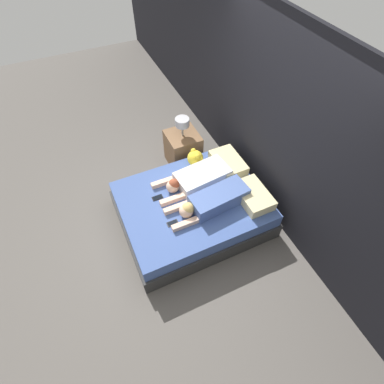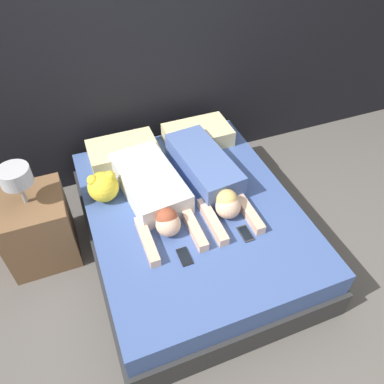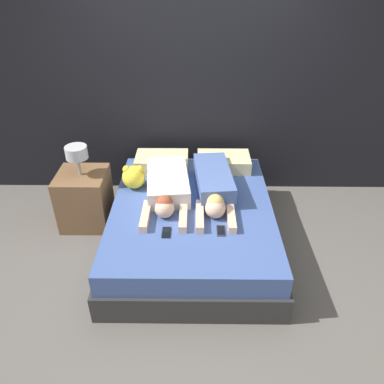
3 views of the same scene
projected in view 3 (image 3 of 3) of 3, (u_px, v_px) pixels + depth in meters
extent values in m
plane|color=#5B5651|center=(192.00, 243.00, 3.80)|extent=(12.00, 12.00, 0.00)
cube|color=black|center=(193.00, 83.00, 4.05)|extent=(12.00, 0.06, 2.60)
cube|color=#2D2D2D|center=(192.00, 233.00, 3.73)|extent=(1.57, 1.97, 0.26)
cube|color=#3F5999|center=(192.00, 214.00, 3.60)|extent=(1.51, 1.91, 0.21)
cube|color=beige|center=(162.00, 162.00, 4.13)|extent=(0.57, 0.37, 0.15)
cube|color=beige|center=(224.00, 162.00, 4.13)|extent=(0.57, 0.37, 0.15)
cube|color=silver|center=(168.00, 182.00, 3.73)|extent=(0.47, 0.79, 0.18)
sphere|color=beige|center=(164.00, 208.00, 3.35)|extent=(0.18, 0.18, 0.18)
sphere|color=#99472D|center=(164.00, 203.00, 3.35)|extent=(0.15, 0.15, 0.15)
cube|color=beige|center=(146.00, 216.00, 3.35)|extent=(0.07, 0.41, 0.07)
cube|color=beige|center=(183.00, 216.00, 3.34)|extent=(0.07, 0.41, 0.07)
cube|color=#4C66A5|center=(213.00, 180.00, 3.73)|extent=(0.40, 0.80, 0.21)
sphere|color=beige|center=(215.00, 208.00, 3.35)|extent=(0.19, 0.19, 0.19)
sphere|color=#D8B266|center=(215.00, 203.00, 3.34)|extent=(0.16, 0.16, 0.16)
cube|color=beige|center=(200.00, 216.00, 3.34)|extent=(0.07, 0.42, 0.07)
cube|color=beige|center=(231.00, 216.00, 3.34)|extent=(0.07, 0.42, 0.07)
cube|color=black|center=(166.00, 232.00, 3.20)|extent=(0.07, 0.15, 0.01)
cube|color=black|center=(166.00, 232.00, 3.19)|extent=(0.06, 0.12, 0.00)
cube|color=#2D2D33|center=(221.00, 231.00, 3.22)|extent=(0.07, 0.15, 0.01)
cube|color=black|center=(221.00, 230.00, 3.21)|extent=(0.06, 0.12, 0.00)
sphere|color=yellow|center=(134.00, 177.00, 3.76)|extent=(0.23, 0.23, 0.23)
sphere|color=yellow|center=(127.00, 169.00, 3.72)|extent=(0.08, 0.08, 0.08)
sphere|color=yellow|center=(140.00, 169.00, 3.71)|extent=(0.08, 0.08, 0.08)
cube|color=brown|center=(85.00, 199.00, 3.95)|extent=(0.50, 0.50, 0.59)
cylinder|color=#999999|center=(79.00, 166.00, 3.74)|extent=(0.03, 0.03, 0.19)
cylinder|color=#B2B2B7|center=(76.00, 152.00, 3.66)|extent=(0.22, 0.22, 0.12)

